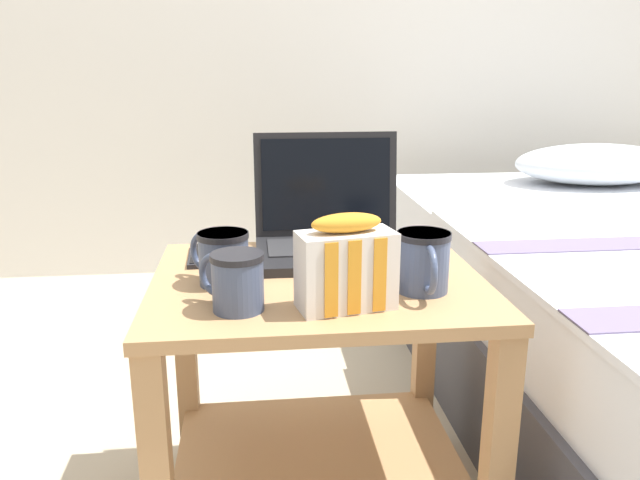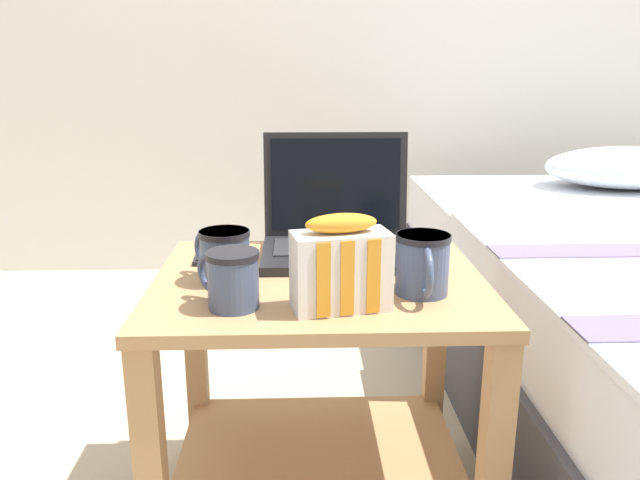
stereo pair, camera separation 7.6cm
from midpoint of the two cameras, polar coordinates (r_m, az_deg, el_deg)
bedside_table at (r=1.20m, az=1.80°, el=-11.73°), size 0.59×0.49×0.51m
laptop at (r=1.26m, az=3.38°, el=0.92°), size 0.30×0.25×0.23m
mug_front_left at (r=0.98m, az=-5.89°, el=-3.34°), size 0.11×0.10×0.09m
mug_front_right at (r=1.05m, az=11.45°, el=-1.97°), size 0.09×0.13×0.10m
mug_mid_center at (r=1.10m, az=-6.83°, el=-1.21°), size 0.11×0.11×0.09m
snack_bag at (r=0.96m, az=4.19°, el=-2.45°), size 0.16×0.10×0.15m
cell_phone at (r=1.26m, az=-7.82°, el=-1.18°), size 0.08×0.15×0.01m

